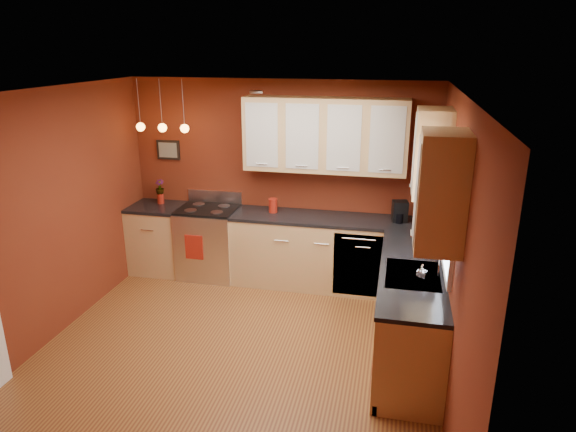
% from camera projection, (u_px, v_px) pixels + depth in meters
% --- Properties ---
extents(floor, '(4.20, 4.20, 0.00)m').
position_uv_depth(floor, '(234.00, 356.00, 5.20)').
color(floor, '#92602A').
rests_on(floor, ground).
extents(ceiling, '(4.00, 4.20, 0.02)m').
position_uv_depth(ceiling, '(224.00, 93.00, 4.37)').
color(ceiling, beige).
rests_on(ceiling, wall_back).
extents(wall_back, '(4.00, 0.02, 2.60)m').
position_uv_depth(wall_back, '(281.00, 181.00, 6.73)').
color(wall_back, maroon).
rests_on(wall_back, floor).
extents(wall_front, '(4.00, 0.02, 2.60)m').
position_uv_depth(wall_front, '(108.00, 366.00, 2.84)').
color(wall_front, maroon).
rests_on(wall_front, floor).
extents(wall_left, '(0.02, 4.20, 2.60)m').
position_uv_depth(wall_left, '(41.00, 221.00, 5.19)').
color(wall_left, maroon).
rests_on(wall_left, floor).
extents(wall_right, '(0.02, 4.20, 2.60)m').
position_uv_depth(wall_right, '(452.00, 254.00, 4.38)').
color(wall_right, maroon).
rests_on(wall_right, floor).
extents(base_cabinets_back_left, '(0.70, 0.60, 0.90)m').
position_uv_depth(base_cabinets_back_left, '(159.00, 240.00, 7.06)').
color(base_cabinets_back_left, tan).
rests_on(base_cabinets_back_left, floor).
extents(base_cabinets_back_right, '(2.54, 0.60, 0.90)m').
position_uv_depth(base_cabinets_back_right, '(331.00, 254.00, 6.57)').
color(base_cabinets_back_right, tan).
rests_on(base_cabinets_back_right, floor).
extents(base_cabinets_right, '(0.60, 2.10, 0.90)m').
position_uv_depth(base_cabinets_right, '(409.00, 313.00, 5.13)').
color(base_cabinets_right, tan).
rests_on(base_cabinets_right, floor).
extents(counter_back_left, '(0.70, 0.62, 0.04)m').
position_uv_depth(counter_back_left, '(157.00, 207.00, 6.91)').
color(counter_back_left, black).
rests_on(counter_back_left, base_cabinets_back_left).
extents(counter_back_right, '(2.54, 0.62, 0.04)m').
position_uv_depth(counter_back_right, '(332.00, 219.00, 6.43)').
color(counter_back_right, black).
rests_on(counter_back_right, base_cabinets_back_right).
extents(counter_right, '(0.62, 2.10, 0.04)m').
position_uv_depth(counter_right, '(412.00, 270.00, 4.98)').
color(counter_right, black).
rests_on(counter_right, base_cabinets_right).
extents(gas_range, '(0.76, 0.64, 1.11)m').
position_uv_depth(gas_range, '(209.00, 242.00, 6.90)').
color(gas_range, silver).
rests_on(gas_range, floor).
extents(dishwasher_front, '(0.60, 0.02, 0.80)m').
position_uv_depth(dishwasher_front, '(358.00, 265.00, 6.23)').
color(dishwasher_front, silver).
rests_on(dishwasher_front, base_cabinets_back_right).
extents(sink, '(0.50, 0.70, 0.33)m').
position_uv_depth(sink, '(413.00, 277.00, 4.84)').
color(sink, gray).
rests_on(sink, counter_right).
extents(window, '(0.06, 1.02, 1.22)m').
position_uv_depth(window, '(451.00, 200.00, 4.54)').
color(window, white).
rests_on(window, wall_right).
extents(upper_cabinets_back, '(2.00, 0.35, 0.90)m').
position_uv_depth(upper_cabinets_back, '(325.00, 135.00, 6.24)').
color(upper_cabinets_back, tan).
rests_on(upper_cabinets_back, wall_back).
extents(upper_cabinets_right, '(0.35, 1.95, 0.90)m').
position_uv_depth(upper_cabinets_right, '(436.00, 170.00, 4.51)').
color(upper_cabinets_right, tan).
rests_on(upper_cabinets_right, wall_right).
extents(wall_picture, '(0.32, 0.03, 0.26)m').
position_uv_depth(wall_picture, '(168.00, 150.00, 6.92)').
color(wall_picture, black).
rests_on(wall_picture, wall_back).
extents(pendant_lights, '(0.71, 0.11, 0.66)m').
position_uv_depth(pendant_lights, '(162.00, 127.00, 6.48)').
color(pendant_lights, gray).
rests_on(pendant_lights, ceiling).
extents(red_canister, '(0.12, 0.12, 0.18)m').
position_uv_depth(red_canister, '(273.00, 205.00, 6.60)').
color(red_canister, maroon).
rests_on(red_canister, counter_back_right).
extents(red_vase, '(0.09, 0.09, 0.14)m').
position_uv_depth(red_vase, '(161.00, 198.00, 6.98)').
color(red_vase, maroon).
rests_on(red_vase, counter_back_left).
extents(flowers, '(0.13, 0.13, 0.21)m').
position_uv_depth(flowers, '(160.00, 187.00, 6.93)').
color(flowers, maroon).
rests_on(flowers, red_vase).
extents(coffee_maker, '(0.21, 0.20, 0.26)m').
position_uv_depth(coffee_maker, '(400.00, 212.00, 6.24)').
color(coffee_maker, black).
rests_on(coffee_maker, counter_back_right).
extents(soap_pump, '(0.10, 0.10, 0.18)m').
position_uv_depth(soap_pump, '(422.00, 274.00, 4.63)').
color(soap_pump, silver).
rests_on(soap_pump, counter_right).
extents(dish_towel, '(0.24, 0.02, 0.32)m').
position_uv_depth(dish_towel, '(194.00, 247.00, 6.60)').
color(dish_towel, maroon).
rests_on(dish_towel, gas_range).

